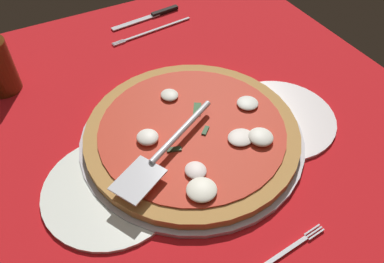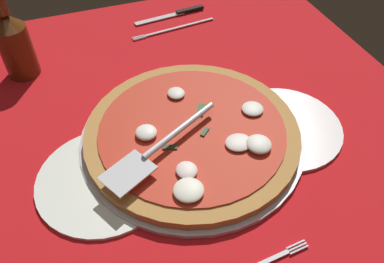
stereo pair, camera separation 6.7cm
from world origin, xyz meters
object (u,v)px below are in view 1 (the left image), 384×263
object	(u,v)px
dinner_plate_left	(278,118)
pizza	(193,132)
pizza_server	(166,149)
place_setting_near	(152,24)
dinner_plate_right	(112,190)

from	to	relation	value
dinner_plate_left	pizza	size ratio (longest dim) A/B	0.56
dinner_plate_left	pizza_server	size ratio (longest dim) A/B	0.93
place_setting_near	dinner_plate_right	bearing A→B (deg)	52.32
pizza_server	place_setting_near	bearing A→B (deg)	-139.01
dinner_plate_right	pizza_server	xyz separation A→B (cm)	(-9.61, 0.01, 4.31)
pizza_server	place_setting_near	size ratio (longest dim) A/B	1.03
dinner_plate_left	dinner_plate_right	size ratio (longest dim) A/B	0.97
pizza_server	dinner_plate_right	bearing A→B (deg)	-28.15
dinner_plate_right	pizza	xyz separation A→B (cm)	(-16.27, -3.45, 1.69)
pizza	place_setting_near	bearing A→B (deg)	-103.68
pizza_server	place_setting_near	xyz separation A→B (cm)	(-15.99, -41.79, -4.46)
dinner_plate_left	place_setting_near	distance (cm)	41.79
place_setting_near	pizza	bearing A→B (deg)	70.13
dinner_plate_left	place_setting_near	xyz separation A→B (cm)	(6.95, -41.21, -0.15)
pizza	place_setting_near	size ratio (longest dim) A/B	1.70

